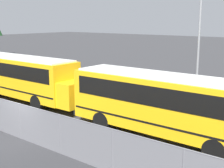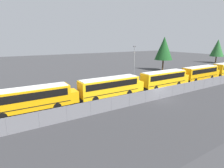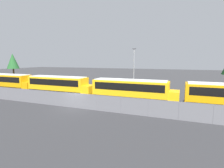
{
  "view_description": "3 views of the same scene",
  "coord_description": "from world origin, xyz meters",
  "px_view_note": "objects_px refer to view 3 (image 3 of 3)",
  "views": [
    {
      "loc": [
        13.17,
        -9.05,
        6.06
      ],
      "look_at": [
        1.84,
        5.32,
        2.26
      ],
      "focal_mm": 50.0,
      "sensor_mm": 36.0,
      "label": 1
    },
    {
      "loc": [
        -20.48,
        -18.78,
        9.21
      ],
      "look_at": [
        -6.53,
        4.01,
        2.5
      ],
      "focal_mm": 28.0,
      "sensor_mm": 36.0,
      "label": 2
    },
    {
      "loc": [
        12.11,
        -18.09,
        5.98
      ],
      "look_at": [
        3.03,
        4.79,
        2.57
      ],
      "focal_mm": 28.0,
      "sensor_mm": 36.0,
      "label": 3
    }
  ],
  "objects_px": {
    "school_bus_4": "(132,90)",
    "tree_1": "(13,61)",
    "light_pole": "(134,69)",
    "school_bus_2": "(8,81)",
    "school_bus_3": "(59,85)"
  },
  "relations": [
    {
      "from": "light_pole",
      "to": "tree_1",
      "type": "relative_size",
      "value": 1.02
    },
    {
      "from": "school_bus_2",
      "to": "tree_1",
      "type": "height_order",
      "value": "tree_1"
    },
    {
      "from": "school_bus_4",
      "to": "tree_1",
      "type": "relative_size",
      "value": 1.47
    },
    {
      "from": "tree_1",
      "to": "school_bus_2",
      "type": "bearing_deg",
      "value": -41.89
    },
    {
      "from": "school_bus_3",
      "to": "light_pole",
      "type": "xyz_separation_m",
      "value": [
        10.54,
        7.34,
        2.39
      ]
    },
    {
      "from": "school_bus_2",
      "to": "light_pole",
      "type": "height_order",
      "value": "light_pole"
    },
    {
      "from": "school_bus_2",
      "to": "tree_1",
      "type": "xyz_separation_m",
      "value": [
        -15.63,
        14.02,
        3.6
      ]
    },
    {
      "from": "school_bus_2",
      "to": "school_bus_4",
      "type": "distance_m",
      "value": 24.18
    },
    {
      "from": "school_bus_3",
      "to": "light_pole",
      "type": "height_order",
      "value": "light_pole"
    },
    {
      "from": "light_pole",
      "to": "tree_1",
      "type": "bearing_deg",
      "value": 169.82
    },
    {
      "from": "school_bus_2",
      "to": "school_bus_4",
      "type": "height_order",
      "value": "same"
    },
    {
      "from": "school_bus_3",
      "to": "light_pole",
      "type": "distance_m",
      "value": 13.06
    },
    {
      "from": "tree_1",
      "to": "light_pole",
      "type": "bearing_deg",
      "value": -10.18
    },
    {
      "from": "school_bus_3",
      "to": "tree_1",
      "type": "xyz_separation_m",
      "value": [
        -27.56,
        14.18,
        3.6
      ]
    },
    {
      "from": "tree_1",
      "to": "school_bus_3",
      "type": "bearing_deg",
      "value": -27.22
    }
  ]
}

